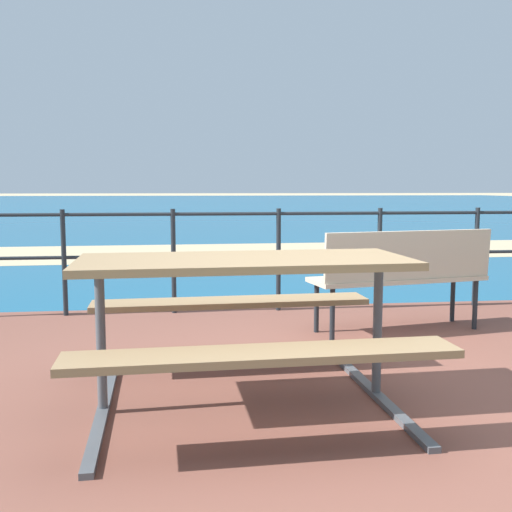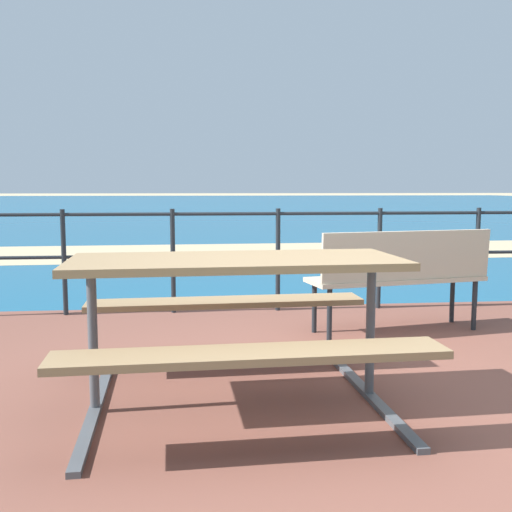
{
  "view_description": "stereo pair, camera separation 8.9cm",
  "coord_description": "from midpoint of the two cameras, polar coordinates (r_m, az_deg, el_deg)",
  "views": [
    {
      "loc": [
        -0.87,
        -3.11,
        1.23
      ],
      "look_at": [
        -0.17,
        2.77,
        0.54
      ],
      "focal_mm": 41.68,
      "sensor_mm": 36.0,
      "label": 1
    },
    {
      "loc": [
        -0.78,
        -3.12,
        1.23
      ],
      "look_at": [
        -0.17,
        2.77,
        0.54
      ],
      "focal_mm": 41.68,
      "sensor_mm": 36.0,
      "label": 2
    }
  ],
  "objects": [
    {
      "name": "ground_plane",
      "position": [
        3.44,
        8.61,
        -14.31
      ],
      "size": [
        240.0,
        240.0,
        0.0
      ],
      "primitive_type": "plane",
      "color": "tan"
    },
    {
      "name": "patio_paving",
      "position": [
        3.43,
        8.62,
        -13.84
      ],
      "size": [
        6.4,
        5.2,
        0.06
      ],
      "primitive_type": "cube",
      "color": "brown",
      "rests_on": "ground"
    },
    {
      "name": "sea_water",
      "position": [
        43.14,
        -4.86,
        4.96
      ],
      "size": [
        90.0,
        90.0,
        0.01
      ],
      "primitive_type": "cube",
      "color": "#145B84",
      "rests_on": "ground"
    },
    {
      "name": "beach_strip",
      "position": [
        11.28,
        -1.7,
        0.4
      ],
      "size": [
        54.06,
        4.5,
        0.01
      ],
      "primitive_type": "cube",
      "rotation": [
        0.0,
        0.0,
        0.03
      ],
      "color": "tan",
      "rests_on": "ground"
    },
    {
      "name": "picnic_table",
      "position": [
        3.14,
        -1.1,
        -3.78
      ],
      "size": [
        1.78,
        1.53,
        0.8
      ],
      "rotation": [
        0.0,
        0.0,
        0.04
      ],
      "color": "#8C704C",
      "rests_on": "patio_paving"
    },
    {
      "name": "park_bench",
      "position": [
        4.86,
        14.25,
        -1.4
      ],
      "size": [
        1.5,
        0.67,
        0.83
      ],
      "rotation": [
        0.0,
        0.0,
        3.33
      ],
      "color": "#BCAD93",
      "rests_on": "patio_paving"
    },
    {
      "name": "railing_fence",
      "position": [
        5.6,
        2.58,
        0.81
      ],
      "size": [
        5.94,
        0.04,
        0.97
      ],
      "color": "#1E2328",
      "rests_on": "patio_paving"
    }
  ]
}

